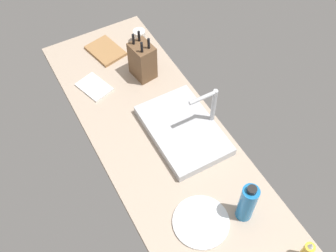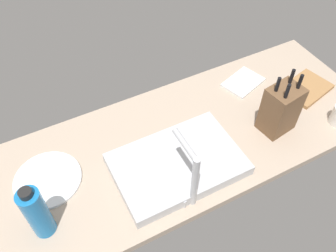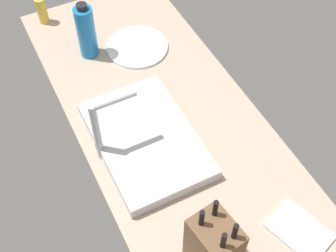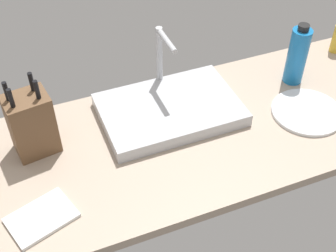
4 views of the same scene
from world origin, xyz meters
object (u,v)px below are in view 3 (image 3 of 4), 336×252
at_px(knife_block, 213,246).
at_px(dinner_plate, 137,47).
at_px(sink_basin, 146,140).
at_px(faucet, 101,125).
at_px(soap_bottle, 42,10).
at_px(water_bottle, 86,32).
at_px(dish_towel, 299,231).

xyz_separation_m(knife_block, dinner_plate, (0.92, -0.18, -0.10)).
xyz_separation_m(sink_basin, faucet, (0.02, 0.14, 0.13)).
distance_m(knife_block, dinner_plate, 0.95).
distance_m(faucet, soap_bottle, 0.77).
bearing_deg(water_bottle, soap_bottle, 20.99).
distance_m(soap_bottle, dish_towel, 1.36).
xyz_separation_m(water_bottle, dish_towel, (-1.02, -0.29, -0.11)).
relative_size(sink_basin, faucet, 1.84).
bearing_deg(faucet, dish_towel, -141.93).
bearing_deg(dinner_plate, sink_basin, 159.10).
bearing_deg(soap_bottle, faucet, 178.50).
bearing_deg(faucet, dinner_plate, -35.77).
bearing_deg(sink_basin, faucet, 79.96).
xyz_separation_m(sink_basin, knife_block, (-0.47, 0.01, 0.09)).
bearing_deg(soap_bottle, dish_towel, -163.07).
bearing_deg(knife_block, water_bottle, -8.19).
bearing_deg(knife_block, sink_basin, -9.38).
bearing_deg(dinner_plate, water_bottle, 72.63).
distance_m(sink_basin, dish_towel, 0.58).
xyz_separation_m(faucet, dinner_plate, (0.43, -0.31, -0.15)).
bearing_deg(dinner_plate, faucet, 144.23).
height_order(faucet, dish_towel, faucet).
relative_size(soap_bottle, dinner_plate, 0.58).
xyz_separation_m(dinner_plate, dish_towel, (-0.96, -0.10, 0.00)).
distance_m(faucet, knife_block, 0.51).
bearing_deg(knife_block, soap_bottle, -3.41).
height_order(knife_block, soap_bottle, knife_block).
distance_m(soap_bottle, water_bottle, 0.30).
xyz_separation_m(sink_basin, water_bottle, (0.52, 0.01, 0.09)).
relative_size(water_bottle, dish_towel, 1.33).
height_order(faucet, water_bottle, faucet).
xyz_separation_m(water_bottle, dinner_plate, (-0.06, -0.19, -0.11)).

